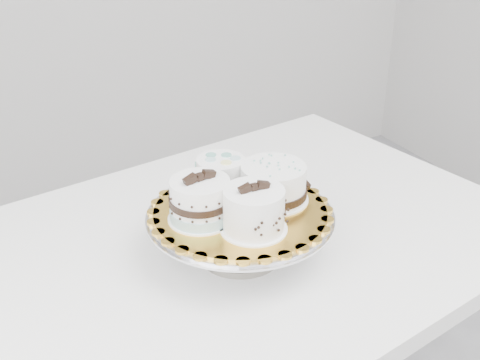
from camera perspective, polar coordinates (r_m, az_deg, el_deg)
name	(u,v)px	position (r m, az deg, el deg)	size (l,w,h in m)	color
table	(228,274)	(1.21, -1.14, -8.91)	(1.27, 0.95, 0.75)	white
cake_stand	(240,226)	(1.08, 0.02, -4.36)	(0.34, 0.34, 0.09)	gray
cake_board	(240,211)	(1.07, 0.02, -2.95)	(0.31, 0.31, 0.00)	gold
cake_swirl	(254,211)	(0.99, 1.31, -2.96)	(0.11, 0.11, 0.09)	white
cake_banded	(200,202)	(1.02, -3.78, -2.05)	(0.12, 0.12, 0.09)	white
cake_dots	(221,175)	(1.11, -1.83, 0.51)	(0.11, 0.11, 0.07)	white
cake_ribbon	(274,184)	(1.09, 3.22, -0.36)	(0.14, 0.13, 0.07)	white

